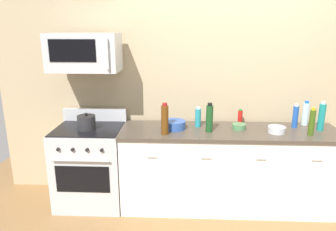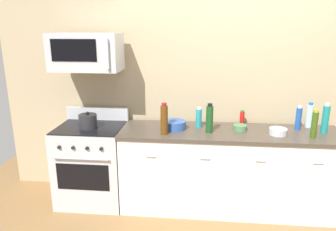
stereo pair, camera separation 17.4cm
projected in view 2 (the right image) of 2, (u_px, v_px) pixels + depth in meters
ground_plane at (226, 206)px, 3.66m from camera, size 6.60×6.60×0.00m
back_wall at (229, 85)px, 3.68m from camera, size 5.50×0.10×2.70m
counter_unit at (228, 170)px, 3.53m from camera, size 2.41×0.66×0.92m
range_oven at (93, 163)px, 3.68m from camera, size 0.76×0.69×1.07m
microwave at (86, 52)px, 3.38m from camera, size 0.74×0.44×0.40m
bottle_wine_amber at (164, 119)px, 3.27m from camera, size 0.08×0.08×0.34m
bottle_water_clear at (309, 116)px, 3.51m from camera, size 0.07×0.07×0.28m
bottle_sparkling_teal at (325, 119)px, 3.31m from camera, size 0.07×0.07×0.33m
bottle_hot_sauce_red at (242, 118)px, 3.60m from camera, size 0.05×0.05×0.17m
bottle_wine_green at (209, 119)px, 3.33m from camera, size 0.08×0.08×0.32m
bottle_dish_soap at (199, 118)px, 3.51m from camera, size 0.07×0.07×0.23m
bottle_olive_oil at (314, 124)px, 3.17m from camera, size 0.06×0.06×0.30m
bottle_soda_blue at (299, 118)px, 3.43m from camera, size 0.06×0.06×0.27m
bowl_steel_prep at (278, 131)px, 3.29m from camera, size 0.18×0.18×0.07m
bowl_green_glaze at (240, 127)px, 3.43m from camera, size 0.15×0.15×0.06m
bowl_blue_mixing at (175, 125)px, 3.47m from camera, size 0.25×0.25×0.09m
stockpot at (88, 121)px, 3.49m from camera, size 0.20×0.20×0.19m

